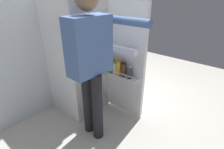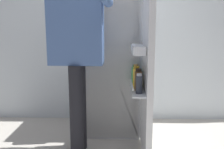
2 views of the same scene
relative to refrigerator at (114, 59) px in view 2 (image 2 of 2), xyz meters
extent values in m
cube|color=silver|center=(-0.02, 0.41, 0.45)|extent=(4.40, 0.10, 2.52)
cube|color=white|center=(-0.02, 0.05, 0.00)|extent=(0.60, 0.62, 1.62)
cube|color=white|center=(-0.02, -0.26, 0.00)|extent=(0.56, 0.01, 1.58)
cube|color=white|center=(-0.02, -0.21, 0.12)|extent=(0.52, 0.09, 0.01)
cube|color=white|center=(0.30, -0.54, -0.01)|extent=(0.05, 0.57, 1.54)
cube|color=white|center=(0.22, -0.54, -0.22)|extent=(0.11, 0.48, 0.01)
cylinder|color=silver|center=(0.17, -0.54, -0.15)|extent=(0.01, 0.46, 0.01)
cube|color=white|center=(0.22, -0.54, 0.15)|extent=(0.10, 0.41, 0.07)
cylinder|color=#333842|center=(0.23, -0.67, -0.13)|extent=(0.06, 0.06, 0.15)
cylinder|color=silver|center=(0.23, -0.67, -0.05)|extent=(0.04, 0.04, 0.02)
cylinder|color=gold|center=(0.21, -0.49, -0.12)|extent=(0.06, 0.06, 0.18)
cylinder|color=#BC8419|center=(0.21, -0.49, -0.02)|extent=(0.05, 0.05, 0.02)
cylinder|color=tan|center=(0.22, -0.35, -0.12)|extent=(0.05, 0.05, 0.17)
cylinder|color=#996623|center=(0.22, -0.35, -0.02)|extent=(0.04, 0.04, 0.02)
cylinder|color=brown|center=(0.23, -0.57, -0.13)|extent=(0.07, 0.07, 0.17)
cylinder|color=black|center=(0.23, -0.57, -0.03)|extent=(0.05, 0.05, 0.02)
cylinder|color=#EDE5CC|center=(0.23, -0.42, -0.14)|extent=(0.07, 0.07, 0.14)
cylinder|color=#B78933|center=(0.23, -0.42, -0.06)|extent=(0.05, 0.05, 0.02)
cylinder|color=green|center=(0.21, -0.34, -0.12)|extent=(0.07, 0.07, 0.17)
cylinder|color=#195B28|center=(0.21, -0.34, -0.03)|extent=(0.05, 0.05, 0.02)
cylinder|color=red|center=(-0.10, -0.21, 0.17)|extent=(0.08, 0.08, 0.09)
cylinder|color=black|center=(-0.31, -0.45, -0.40)|extent=(0.12, 0.12, 0.82)
cylinder|color=black|center=(-0.31, -0.61, -0.40)|extent=(0.12, 0.12, 0.82)
cube|color=#4C6BA3|center=(-0.31, -0.53, 0.31)|extent=(0.46, 0.23, 0.58)
cylinder|color=#4C6BA3|center=(-0.30, -0.30, 0.28)|extent=(0.08, 0.08, 0.55)
camera|label=1|loc=(-1.44, -1.80, 0.79)|focal=28.14mm
camera|label=2|loc=(0.06, -2.74, 0.33)|focal=41.15mm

